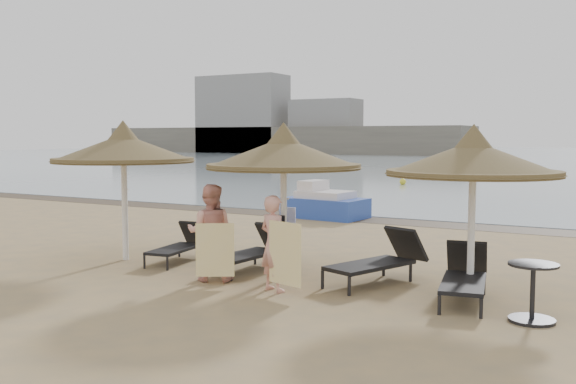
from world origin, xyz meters
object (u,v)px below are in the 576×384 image
object	(u,v)px
lounger_near_left	(254,250)
person_left	(210,225)
palapa_center	(284,154)
lounger_far_right	(465,275)
palapa_left	(124,149)
pedal_boat	(325,204)
lounger_near_right	(381,259)
side_table	(533,294)
person_right	(274,236)
palapa_right	(473,159)
lounger_far_left	(181,244)

from	to	relation	value
lounger_near_left	person_left	size ratio (longest dim) A/B	0.98
palapa_center	lounger_far_right	distance (m)	3.79
palapa_left	pedal_boat	bearing A→B (deg)	86.17
lounger_near_left	lounger_near_right	distance (m)	2.53
side_table	person_left	distance (m)	5.42
person_right	side_table	bearing A→B (deg)	-158.81
lounger_far_right	side_table	bearing A→B (deg)	-45.18
person_left	pedal_boat	distance (m)	9.25
pedal_boat	palapa_right	bearing A→B (deg)	-44.41
lounger_near_left	side_table	bearing A→B (deg)	-6.04
side_table	person_left	size ratio (longest dim) A/B	0.41
lounger_near_right	person_right	distance (m)	2.03
palapa_left	person_right	bearing A→B (deg)	-11.59
palapa_center	lounger_near_right	bearing A→B (deg)	13.36
side_table	person_right	size ratio (longest dim) A/B	0.44
side_table	person_left	world-z (taller)	person_left
lounger_far_left	side_table	bearing A→B (deg)	-16.43
palapa_right	lounger_far_right	distance (m)	1.83
lounger_far_right	person_right	bearing A→B (deg)	-171.76
palapa_left	palapa_right	size ratio (longest dim) A/B	1.05
lounger_near_right	person_left	size ratio (longest dim) A/B	1.09
lounger_near_right	side_table	distance (m)	2.97
person_left	pedal_boat	bearing A→B (deg)	-100.53
lounger_near_left	lounger_near_right	size ratio (longest dim) A/B	0.90
palapa_center	palapa_right	size ratio (longest dim) A/B	1.02
palapa_right	lounger_far_right	world-z (taller)	palapa_right
palapa_center	palapa_right	world-z (taller)	palapa_center
side_table	palapa_left	bearing A→B (deg)	175.67
palapa_right	lounger_near_left	xyz separation A→B (m)	(-4.11, 0.00, -1.81)
lounger_near_right	person_right	size ratio (longest dim) A/B	1.17
lounger_far_right	palapa_left	bearing A→B (deg)	170.61
lounger_near_left	person_right	size ratio (longest dim) A/B	1.05
lounger_near_left	lounger_far_right	distance (m)	4.11
palapa_left	lounger_near_left	bearing A→B (deg)	9.39
palapa_left	palapa_right	xyz separation A→B (m)	(6.96, 0.47, -0.11)
pedal_boat	person_left	bearing A→B (deg)	-70.44
palapa_right	person_left	size ratio (longest dim) A/B	1.39
lounger_far_left	lounger_far_right	distance (m)	5.87
palapa_center	lounger_near_left	bearing A→B (deg)	163.08
palapa_center	lounger_near_left	distance (m)	2.03
person_right	pedal_boat	xyz separation A→B (m)	(-3.50, 9.11, -0.50)
palapa_right	lounger_far_right	size ratio (longest dim) A/B	1.39
palapa_right	pedal_boat	bearing A→B (deg)	129.36
lounger_near_left	side_table	size ratio (longest dim) A/B	2.39
lounger_near_left	person_left	world-z (taller)	person_left
lounger_far_left	lounger_far_right	size ratio (longest dim) A/B	0.89
palapa_center	person_right	size ratio (longest dim) A/B	1.53
lounger_far_right	person_left	xyz separation A→B (m)	(-4.26, -0.87, 0.61)
palapa_right	person_right	bearing A→B (deg)	-155.87
palapa_center	palapa_right	xyz separation A→B (m)	(3.32, 0.24, -0.04)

